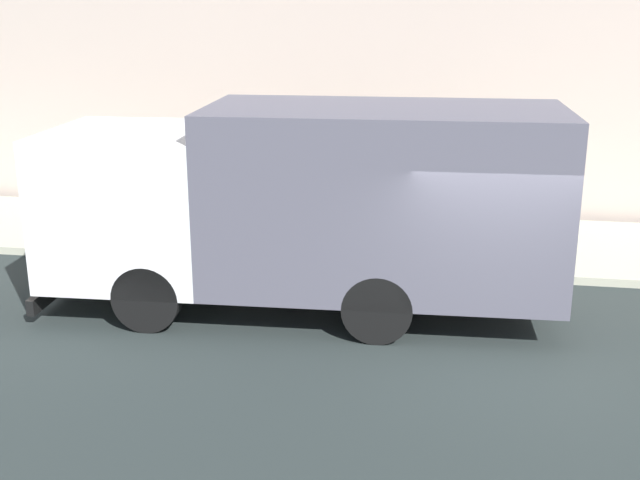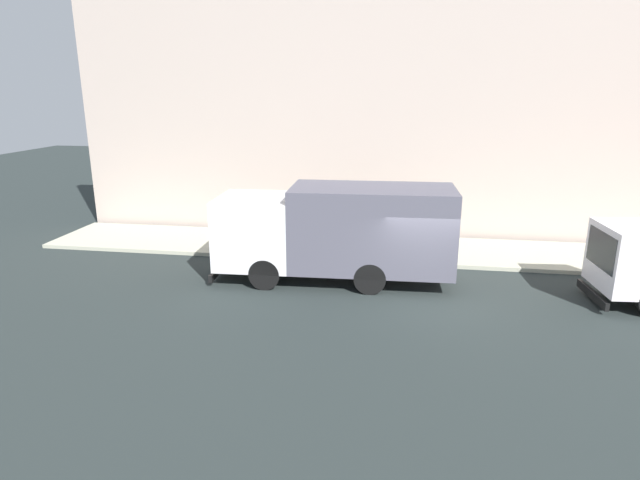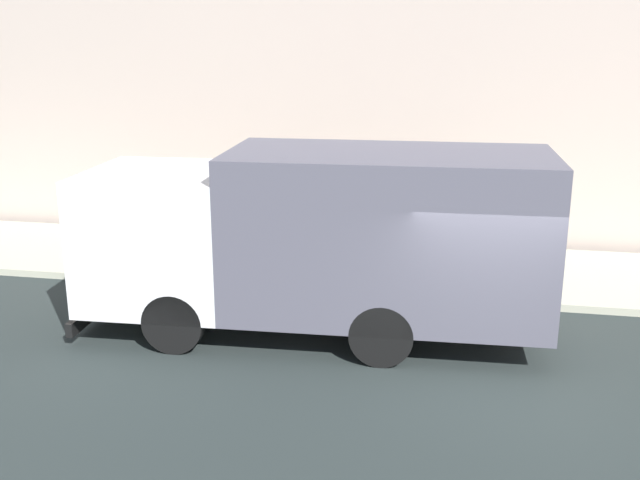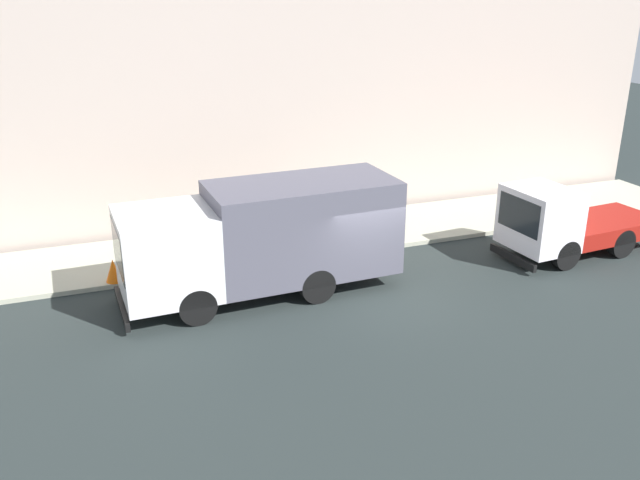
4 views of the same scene
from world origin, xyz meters
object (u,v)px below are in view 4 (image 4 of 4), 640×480
object	(u,v)px
large_utility_truck	(264,236)
small_flatbed_truck	(564,223)
traffic_cone_orange	(113,270)
pedestrian_walking	(247,224)
street_sign_post	(212,217)

from	to	relation	value
large_utility_truck	small_flatbed_truck	size ratio (longest dim) A/B	1.39
large_utility_truck	traffic_cone_orange	world-z (taller)	large_utility_truck
pedestrian_walking	traffic_cone_orange	size ratio (longest dim) A/B	2.39
small_flatbed_truck	large_utility_truck	bearing A→B (deg)	81.94
small_flatbed_truck	street_sign_post	size ratio (longest dim) A/B	2.10
large_utility_truck	street_sign_post	world-z (taller)	large_utility_truck
large_utility_truck	pedestrian_walking	xyz separation A→B (m)	(3.13, -0.27, -0.74)
small_flatbed_truck	traffic_cone_orange	size ratio (longest dim) A/B	8.32
large_utility_truck	small_flatbed_truck	world-z (taller)	large_utility_truck
street_sign_post	pedestrian_walking	bearing A→B (deg)	-51.49
large_utility_truck	small_flatbed_truck	bearing A→B (deg)	-95.62
small_flatbed_truck	traffic_cone_orange	xyz separation A→B (m)	(2.58, 13.76, -0.63)
traffic_cone_orange	street_sign_post	size ratio (longest dim) A/B	0.25
traffic_cone_orange	pedestrian_walking	bearing A→B (deg)	-75.17
small_flatbed_truck	pedestrian_walking	distance (m)	10.18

